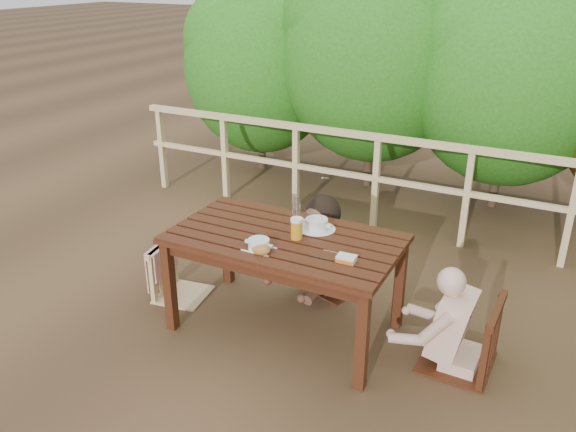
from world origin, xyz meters
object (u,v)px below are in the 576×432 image
at_px(chair_left, 180,251).
at_px(bottle, 296,214).
at_px(table, 285,284).
at_px(chair_far, 335,242).
at_px(bread_roll, 261,250).
at_px(diner_right, 471,291).
at_px(beer_glass, 297,229).
at_px(chair_right, 464,302).
at_px(woman, 337,215).
at_px(soup_near, 259,245).
at_px(soup_far, 317,225).
at_px(butter_tub, 346,260).

relative_size(chair_left, bottle, 3.02).
bearing_deg(table, chair_left, 178.95).
distance_m(chair_far, bread_roll, 1.07).
height_order(diner_right, bread_roll, diner_right).
bearing_deg(beer_glass, chair_right, 6.95).
bearing_deg(woman, beer_glass, 106.96).
bearing_deg(woman, diner_right, 171.69).
distance_m(chair_right, soup_near, 1.41).
bearing_deg(chair_far, beer_glass, -73.06).
bearing_deg(soup_near, chair_far, 80.07).
distance_m(table, chair_left, 0.96).
bearing_deg(chair_left, chair_right, -95.11).
bearing_deg(bottle, soup_far, 32.05).
bearing_deg(butter_tub, beer_glass, 157.67).
distance_m(soup_far, bread_roll, 0.55).
distance_m(chair_right, soup_far, 1.15).
distance_m(diner_right, butter_tub, 0.83).
height_order(table, woman, woman).
bearing_deg(butter_tub, soup_near, -173.08).
bearing_deg(chair_right, bottle, -87.88).
xyz_separation_m(chair_right, beer_glass, (-1.16, -0.14, 0.34)).
relative_size(chair_far, soup_far, 3.12).
height_order(table, chair_right, chair_right).
xyz_separation_m(chair_right, woman, (-1.15, 0.58, 0.18)).
bearing_deg(soup_near, bread_roll, -47.03).
relative_size(beer_glass, bottle, 0.62).
xyz_separation_m(chair_left, soup_far, (1.11, 0.20, 0.39)).
height_order(chair_right, bread_roll, chair_right).
distance_m(woman, bread_roll, 1.04).
relative_size(table, diner_right, 1.38).
relative_size(chair_right, beer_glass, 5.84).
distance_m(chair_far, diner_right, 1.32).
height_order(chair_left, soup_near, soup_near).
bearing_deg(chair_left, diner_right, -95.16).
distance_m(woman, beer_glass, 0.74).
height_order(chair_right, soup_far, chair_right).
bearing_deg(beer_glass, table, -178.46).
distance_m(table, diner_right, 1.31).
bearing_deg(woman, table, 99.67).
bearing_deg(bread_roll, chair_right, 19.31).
distance_m(bread_roll, beer_glass, 0.33).
relative_size(table, bread_roll, 12.31).
bearing_deg(chair_far, chair_right, -8.10).
bearing_deg(woman, bread_roll, 100.87).
xyz_separation_m(soup_near, bread_roll, (0.05, -0.05, -0.00)).
distance_m(chair_left, chair_far, 1.26).
bearing_deg(chair_left, butter_tub, -105.07).
xyz_separation_m(woman, bottle, (-0.08, -0.58, 0.22)).
height_order(chair_far, bread_roll, chair_far).
distance_m(soup_far, butter_tub, 0.53).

